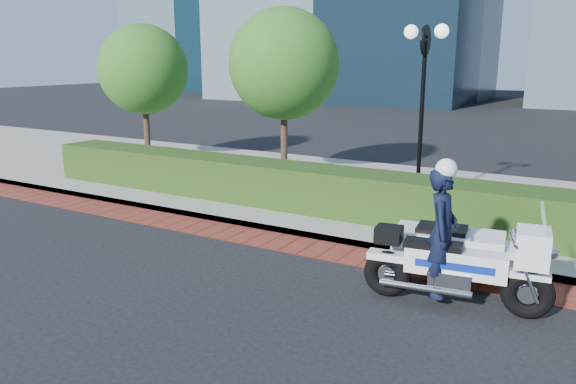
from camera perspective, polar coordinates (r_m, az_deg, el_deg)
The scene contains 8 objects.
ground at distance 9.85m, azimuth -2.13°, elevation -8.14°, with size 120.00×120.00×0.00m, color black.
brick_strip at distance 11.06m, azimuth 2.04°, elevation -5.62°, with size 60.00×1.00×0.01m, color maroon.
sidewalk at distance 15.01m, azimuth 10.20°, elevation -0.40°, with size 60.00×8.00×0.15m, color gray.
hedge_main at distance 12.70m, azimuth 6.55°, elevation -0.15°, with size 18.00×1.20×1.00m, color #1A3311.
lamppost at distance 13.52m, azimuth 13.56°, elevation 10.30°, with size 1.02×0.70×4.21m.
tree_a at distance 19.90m, azimuth -14.48°, elevation 11.94°, with size 3.00×3.00×4.58m.
tree_b at distance 16.53m, azimuth -0.41°, elevation 12.85°, with size 3.20×3.20×4.89m.
police_motorcycle at distance 9.03m, azimuth 16.26°, elevation -5.57°, with size 2.76×1.97×2.23m.
Camera 1 is at (4.92, -7.72, 3.64)m, focal length 35.00 mm.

